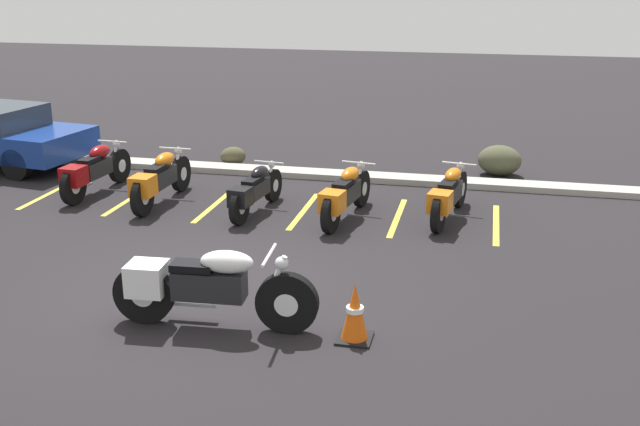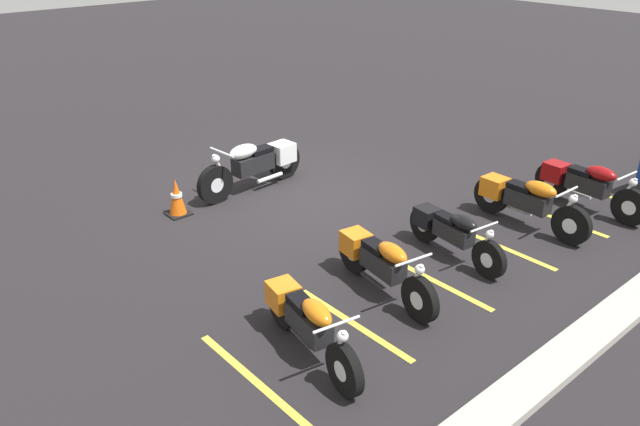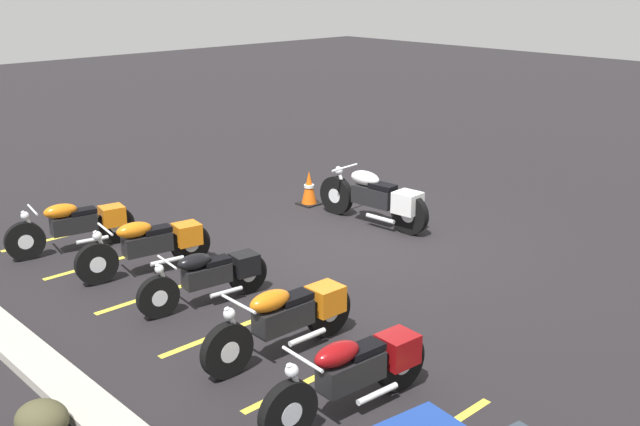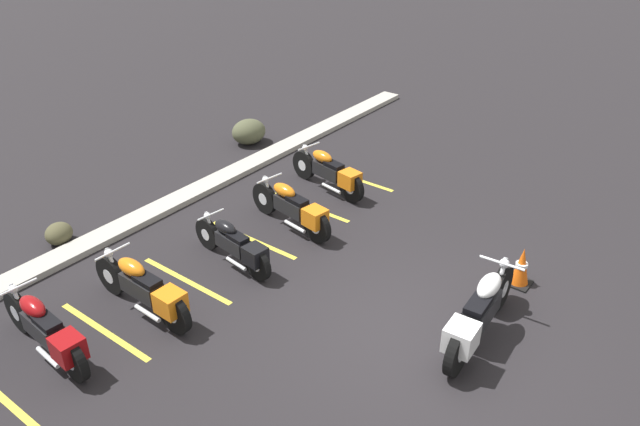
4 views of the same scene
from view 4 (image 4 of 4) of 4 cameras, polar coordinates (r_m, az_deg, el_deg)
The scene contains 17 objects.
ground at distance 9.67m, azimuth 8.28°, elevation -10.78°, with size 60.00×60.00×0.00m, color black.
motorcycle_white_featured at distance 9.38m, azimuth 14.33°, elevation -8.91°, with size 2.47×0.69×0.97m.
parked_bike_0 at distance 9.68m, azimuth -23.75°, elevation -9.83°, with size 0.62×2.23×0.88m.
parked_bike_1 at distance 10.01m, azimuth -15.74°, elevation -6.72°, with size 0.63×2.25×0.88m.
parked_bike_2 at distance 10.88m, azimuth -7.80°, elevation -2.90°, with size 0.61×1.99×0.78m.
parked_bike_3 at distance 11.85m, azimuth -2.44°, elevation 0.46°, with size 0.71×2.16×0.85m.
parked_bike_4 at distance 13.24m, azimuth 0.95°, elevation 3.76°, with size 0.73×2.12×0.84m.
concrete_curb at distance 12.95m, azimuth -14.93°, elevation 0.12°, with size 18.00×0.50×0.12m, color #A8A399.
landscape_rock_0 at distance 15.77m, azimuth -6.53°, elevation 7.40°, with size 0.88×0.75×0.61m, color #4A4D35.
landscape_rock_1 at distance 12.49m, azimuth -22.77°, elevation -1.74°, with size 0.55×0.48×0.39m, color #4A472E.
traffic_cone at distance 10.90m, azimuth 17.92°, elevation -4.75°, with size 0.40×0.40×0.69m.
stall_line_0 at distance 9.64m, azimuth -27.25°, elevation -14.62°, with size 0.10×2.10×0.00m, color gold.
stall_line_1 at distance 10.14m, azimuth -19.13°, elevation -10.17°, with size 0.10×2.10×0.00m, color gold.
stall_line_2 at distance 10.86m, azimuth -12.12°, elevation -6.05°, with size 0.10×2.10×0.00m, color gold.
stall_line_3 at distance 11.78m, azimuth -6.18°, elevation -2.44°, with size 0.10×2.10×0.00m, color gold.
stall_line_4 at distance 12.83m, azimuth -1.18°, elevation 0.64°, with size 0.10×2.10×0.00m, color gold.
stall_line_5 at distance 14.01m, azimuth 3.02°, elevation 3.22°, with size 0.10×2.10×0.00m, color gold.
Camera 4 is at (-6.61, -3.35, 6.22)m, focal length 35.00 mm.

